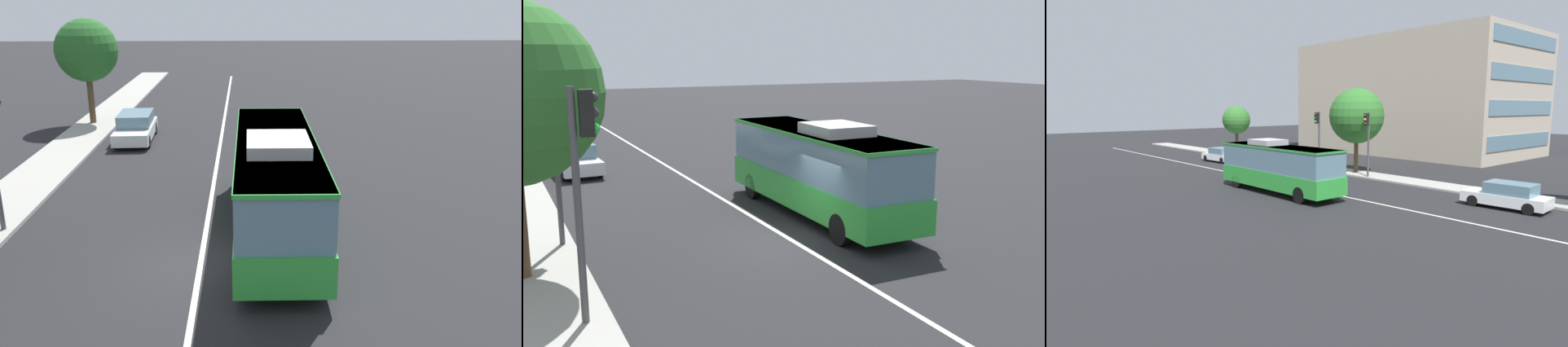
% 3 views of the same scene
% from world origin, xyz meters
% --- Properties ---
extents(ground_plane, '(160.00, 160.00, 0.00)m').
position_xyz_m(ground_plane, '(0.00, 0.00, 0.00)').
color(ground_plane, black).
extents(lane_centre_line, '(76.00, 0.16, 0.01)m').
position_xyz_m(lane_centre_line, '(0.00, 0.00, 0.01)').
color(lane_centre_line, silver).
rests_on(lane_centre_line, ground_plane).
extents(transit_bus, '(10.02, 2.57, 3.46)m').
position_xyz_m(transit_bus, '(2.24, -2.27, 1.81)').
color(transit_bus, green).
rests_on(transit_bus, ground_plane).
extents(sedan_white_ahead, '(4.57, 1.99, 1.46)m').
position_xyz_m(sedan_white_ahead, '(14.21, 4.49, 0.72)').
color(sedan_white_ahead, white).
rests_on(sedan_white_ahead, ground_plane).
extents(street_tree_kerbside_centre, '(3.58, 3.58, 6.15)m').
position_xyz_m(street_tree_kerbside_centre, '(18.01, 7.75, 4.33)').
color(street_tree_kerbside_centre, '#4C3823').
rests_on(street_tree_kerbside_centre, ground_plane).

